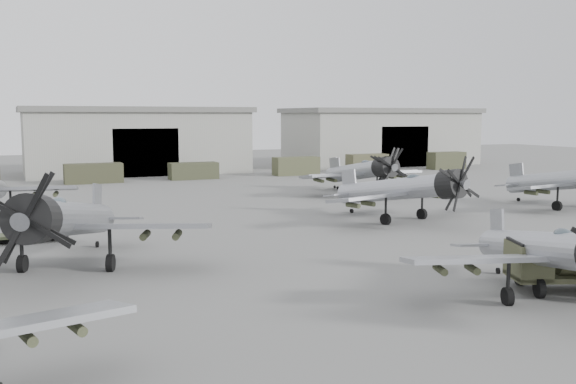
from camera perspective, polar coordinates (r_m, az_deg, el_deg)
name	(u,v)px	position (r m, az deg, el deg)	size (l,w,h in m)	color
ground	(385,280)	(30.22, 8.63, -7.75)	(220.00, 220.00, 0.00)	#5B5B59
hangar_center	(136,140)	(88.13, -13.37, 4.54)	(29.00, 14.80, 8.70)	#9A9A90
hangar_right	(380,136)	(102.00, 8.21, 4.93)	(29.00, 14.80, 8.70)	#9A9A90
support_truck_3	(94,173)	(75.48, -16.90, 1.60)	(6.34, 2.20, 2.22)	#383925
support_truck_4	(193,171)	(77.68, -8.40, 1.87)	(5.78, 2.20, 1.99)	#393C27
support_truck_5	(296,166)	(82.23, 0.72, 2.33)	(5.87, 2.20, 2.31)	#464930
support_truck_6	(367,163)	(87.07, 7.05, 2.56)	(5.51, 2.20, 2.43)	#49472F
support_truck_7	(446,160)	(94.39, 13.90, 2.74)	(5.33, 2.20, 2.42)	#3F412A
aircraft_near_1	(554,251)	(27.76, 22.58, -4.89)	(11.94, 10.75, 4.78)	#9D9FA6
aircraft_mid_1	(64,220)	(32.66, -19.31, -2.38)	(13.90, 12.55, 5.62)	gray
aircraft_mid_2	(406,189)	(46.35, 10.47, 0.25)	(13.01, 11.72, 5.19)	#A0A2A8
aircraft_mid_3	(575,180)	(57.03, 24.16, 0.97)	(13.02, 11.72, 5.17)	#93969B
aircraft_far_1	(365,171)	(61.83, 6.89, 1.83)	(12.36, 11.13, 4.96)	gray
aircraft_extra_18	(362,171)	(62.53, 6.58, 1.89)	(12.36, 11.13, 4.96)	gray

